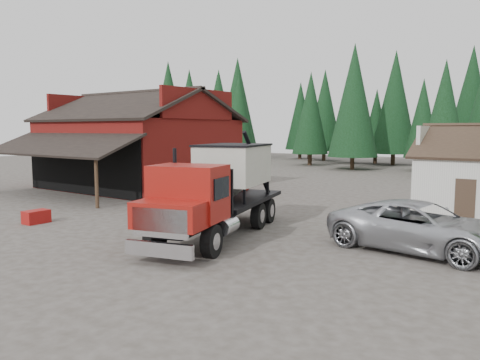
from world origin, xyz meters
The scene contains 9 objects.
ground centered at (0.00, 0.00, 0.00)m, with size 120.00×120.00×0.00m, color #423C34.
red_barn centered at (-11.00, 9.90, 2.69)m, with size 12.80×13.63×7.18m.
conifer_backdrop centered at (0.00, 42.00, 0.00)m, with size 76.00×16.00×16.00m, color black, non-canonical shape.
near_pine_a centered at (-22.00, 28.00, 6.39)m, with size 4.40×4.40×11.40m.
near_pine_b centered at (6.00, 30.00, 5.89)m, with size 3.96×3.96×10.40m.
near_pine_d centered at (-4.00, 34.00, 7.39)m, with size 5.28×5.28×13.40m.
feed_truck centered at (4.00, 0.78, 1.99)m, with size 4.89×9.78×4.27m.
silver_car centered at (11.34, 3.00, 0.89)m, with size 2.94×6.38×1.77m, color #AFB2B7.
equip_box centered at (-4.42, -2.18, 0.30)m, with size 0.70×1.10×0.60m, color maroon.
Camera 1 is at (15.67, -13.89, 4.31)m, focal length 35.00 mm.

